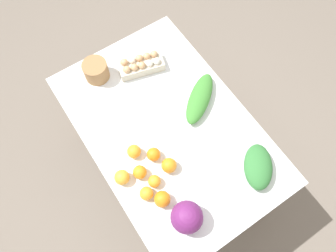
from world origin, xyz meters
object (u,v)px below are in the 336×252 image
object	(u,v)px
cabbage_purple	(187,217)
orange_6	(134,151)
orange_3	(169,165)
paper_bag	(96,70)
orange_4	(154,181)
orange_2	(140,172)
greens_bunch_chard	(200,98)
orange_0	(146,193)
orange_1	(154,154)
orange_5	(122,177)
egg_carton	(141,64)
greens_bunch_dandelion	(258,167)
orange_7	(162,199)

from	to	relation	value
cabbage_purple	orange_6	bearing A→B (deg)	4.36
cabbage_purple	orange_3	xyz separation A→B (m)	(0.27, -0.08, -0.04)
paper_bag	orange_4	bearing A→B (deg)	174.64
paper_bag	orange_6	xyz separation A→B (m)	(-0.55, 0.07, -0.02)
paper_bag	orange_4	xyz separation A→B (m)	(-0.74, 0.07, -0.02)
orange_2	orange_4	bearing A→B (deg)	-155.10
orange_2	greens_bunch_chard	bearing A→B (deg)	-70.84
orange_2	orange_4	distance (m)	0.09
orange_0	orange_1	world-z (taller)	orange_1
orange_5	orange_4	bearing A→B (deg)	-130.10
egg_carton	orange_5	size ratio (longest dim) A/B	3.63
paper_bag	orange_5	world-z (taller)	paper_bag
greens_bunch_dandelion	orange_5	world-z (taller)	greens_bunch_dandelion
egg_carton	orange_3	distance (m)	0.65
egg_carton	orange_6	size ratio (longest dim) A/B	3.89
egg_carton	orange_1	world-z (taller)	egg_carton
paper_bag	orange_6	bearing A→B (deg)	172.39
orange_5	orange_1	bearing A→B (deg)	-85.63
cabbage_purple	greens_bunch_dandelion	distance (m)	0.46
egg_carton	orange_5	distance (m)	0.69
greens_bunch_chard	orange_1	xyz separation A→B (m)	(-0.14, 0.40, -0.00)
orange_2	orange_5	xyz separation A→B (m)	(0.03, 0.09, 0.00)
orange_3	orange_7	world-z (taller)	orange_7
egg_carton	greens_bunch_dandelion	bearing A→B (deg)	-63.62
paper_bag	egg_carton	bearing A→B (deg)	-112.40
orange_1	orange_7	world-z (taller)	orange_7
greens_bunch_chard	orange_5	distance (m)	0.62
orange_7	orange_1	bearing A→B (deg)	-22.37
cabbage_purple	orange_0	bearing A→B (deg)	24.63
orange_4	orange_7	size ratio (longest dim) A/B	0.79
cabbage_purple	orange_2	xyz separation A→B (m)	(0.33, 0.07, -0.04)
orange_3	orange_6	xyz separation A→B (m)	(0.17, 0.11, -0.00)
orange_3	orange_2	bearing A→B (deg)	69.43
greens_bunch_dandelion	orange_1	bearing A→B (deg)	48.76
egg_carton	orange_4	xyz separation A→B (m)	(-0.64, 0.32, -0.01)
egg_carton	orange_2	bearing A→B (deg)	-107.05
orange_5	orange_7	distance (m)	0.24
greens_bunch_dandelion	orange_4	size ratio (longest dim) A/B	3.72
cabbage_purple	orange_7	xyz separation A→B (m)	(0.14, 0.05, -0.04)
orange_1	orange_2	world-z (taller)	orange_1
orange_1	orange_3	world-z (taller)	orange_3
greens_bunch_chard	orange_3	xyz separation A→B (m)	(-0.23, 0.37, 0.00)
orange_0	orange_3	bearing A→B (deg)	-71.74
orange_2	orange_3	bearing A→B (deg)	-110.57
egg_carton	orange_0	world-z (taller)	egg_carton
orange_5	orange_6	size ratio (longest dim) A/B	1.07
paper_bag	orange_5	size ratio (longest dim) A/B	1.82
paper_bag	orange_1	distance (m)	0.62
egg_carton	orange_7	distance (m)	0.81
egg_carton	greens_bunch_chard	xyz separation A→B (m)	(-0.38, -0.16, -0.00)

